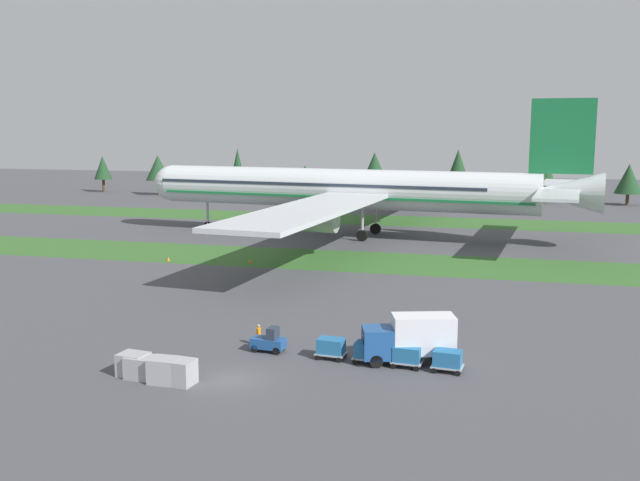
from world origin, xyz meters
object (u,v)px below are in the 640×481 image
object	(u,v)px
cargo_dolly_second	(368,351)
ground_crew_marshaller	(259,334)
uld_container_0	(134,364)
uld_container_2	(141,367)
baggage_tug	(269,341)
cargo_dolly_third	(407,355)
catering_truck	(411,337)
taxiway_marker_0	(250,261)
taxiway_marker_1	(168,259)
uld_container_3	(165,370)
airliner	(357,189)
uld_container_1	(179,372)
cargo_dolly_fourth	(448,359)
cargo_dolly_lead	(331,347)

from	to	relation	value
cargo_dolly_second	ground_crew_marshaller	xyz separation A→B (m)	(-9.18, 1.95, 0.03)
uld_container_0	uld_container_2	world-z (taller)	uld_container_0
baggage_tug	uld_container_0	bearing A→B (deg)	139.42
cargo_dolly_third	uld_container_0	size ratio (longest dim) A/B	1.16
catering_truck	taxiway_marker_0	size ratio (longest dim) A/B	11.97
cargo_dolly_third	uld_container_0	distance (m)	19.41
cargo_dolly_second	taxiway_marker_1	xyz separation A→B (m)	(-32.01, 32.92, -0.67)
catering_truck	taxiway_marker_1	distance (m)	47.57
baggage_tug	taxiway_marker_1	distance (m)	40.24
uld_container_3	cargo_dolly_third	bearing A→B (deg)	24.52
uld_container_2	uld_container_3	size ratio (longest dim) A/B	1.00
airliner	uld_container_1	distance (m)	66.11
ground_crew_marshaller	taxiway_marker_0	xyz separation A→B (m)	(-12.14, 32.18, -0.64)
baggage_tug	airliner	bearing A→B (deg)	9.55
cargo_dolly_fourth	uld_container_1	world-z (taller)	uld_container_1
baggage_tug	taxiway_marker_0	world-z (taller)	baggage_tug
ground_crew_marshaller	taxiway_marker_1	distance (m)	38.48
uld_container_3	taxiway_marker_0	xyz separation A→B (m)	(-8.61, 41.51, -0.55)
cargo_dolly_second	uld_container_1	xyz separation A→B (m)	(-11.60, -7.41, -0.07)
ground_crew_marshaller	uld_container_1	xyz separation A→B (m)	(-2.42, -9.37, -0.09)
taxiway_marker_0	baggage_tug	bearing A→B (deg)	-68.12
catering_truck	cargo_dolly_third	bearing A→B (deg)	157.09
cargo_dolly_second	taxiway_marker_0	world-z (taller)	cargo_dolly_second
uld_container_1	uld_container_2	world-z (taller)	uld_container_1
cargo_dolly_fourth	taxiway_marker_1	size ratio (longest dim) A/B	4.62
cargo_dolly_third	uld_container_3	xyz separation A→B (m)	(-15.60, -7.11, -0.06)
uld_container_1	taxiway_marker_0	xyz separation A→B (m)	(-9.72, 41.55, -0.55)
ground_crew_marshaller	cargo_dolly_fourth	bearing A→B (deg)	66.00
ground_crew_marshaller	baggage_tug	bearing A→B (deg)	31.23
uld_container_1	catering_truck	bearing A→B (deg)	29.25
ground_crew_marshaller	uld_container_1	size ratio (longest dim) A/B	0.87
cargo_dolly_third	catering_truck	xyz separation A→B (m)	(0.12, 1.03, 1.03)
catering_truck	ground_crew_marshaller	bearing A→B (deg)	68.02
cargo_dolly_lead	uld_container_2	bearing A→B (deg)	126.59
cargo_dolly_second	catering_truck	size ratio (longest dim) A/B	0.32
ground_crew_marshaller	cargo_dolly_second	bearing A→B (deg)	63.37
uld_container_2	uld_container_0	bearing A→B (deg)	158.78
cargo_dolly_third	taxiway_marker_1	xyz separation A→B (m)	(-34.90, 33.18, -0.67)
cargo_dolly_fourth	uld_container_2	distance (m)	21.43
cargo_dolly_second	catering_truck	world-z (taller)	catering_truck
uld_container_0	uld_container_1	size ratio (longest dim) A/B	1.00
uld_container_2	ground_crew_marshaller	bearing A→B (deg)	58.34
cargo_dolly_second	uld_container_0	world-z (taller)	uld_container_0
baggage_tug	cargo_dolly_lead	size ratio (longest dim) A/B	1.16
ground_crew_marshaller	uld_container_3	xyz separation A→B (m)	(-3.53, -9.33, -0.09)
baggage_tug	uld_container_1	distance (m)	8.93
cargo_dolly_fourth	uld_container_0	xyz separation A→B (m)	(-21.21, -6.13, -0.12)
cargo_dolly_lead	cargo_dolly_fourth	size ratio (longest dim) A/B	1.00
cargo_dolly_second	ground_crew_marshaller	distance (m)	9.38
cargo_dolly_lead	uld_container_3	size ratio (longest dim) A/B	1.16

